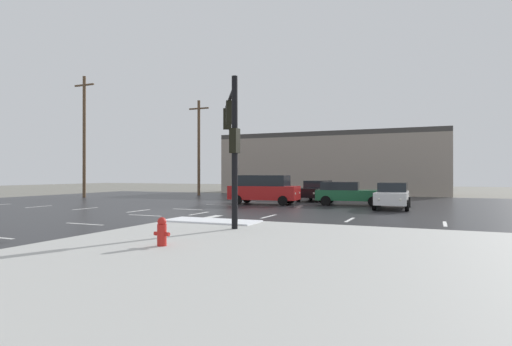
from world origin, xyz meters
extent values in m
plane|color=slate|center=(0.00, 0.00, 0.00)|extent=(120.00, 120.00, 0.00)
cube|color=#232326|center=(0.00, 0.00, 0.01)|extent=(44.00, 44.00, 0.02)
cube|color=#B2B2AD|center=(12.00, -12.00, 0.07)|extent=(18.00, 18.00, 0.14)
cube|color=white|center=(5.00, -4.00, 0.17)|extent=(4.00, 1.60, 0.06)
cube|color=silver|center=(0.00, -6.00, 0.02)|extent=(2.00, 0.15, 0.01)
cube|color=silver|center=(0.00, -2.00, 0.02)|extent=(2.00, 0.15, 0.01)
cube|color=silver|center=(0.00, 2.00, 0.02)|extent=(2.00, 0.15, 0.01)
cube|color=silver|center=(0.00, 6.00, 0.02)|extent=(2.00, 0.15, 0.01)
cube|color=silver|center=(0.00, 10.00, 0.02)|extent=(2.00, 0.15, 0.01)
cube|color=silver|center=(0.00, 14.00, 0.02)|extent=(2.00, 0.15, 0.01)
cube|color=silver|center=(0.00, 18.00, 0.02)|extent=(2.00, 0.15, 0.01)
cube|color=silver|center=(-10.00, 0.00, 0.02)|extent=(0.15, 2.00, 0.01)
cube|color=silver|center=(-6.00, 0.00, 0.02)|extent=(0.15, 2.00, 0.01)
cube|color=silver|center=(-2.00, 0.00, 0.02)|extent=(0.15, 2.00, 0.01)
cube|color=silver|center=(2.00, 0.00, 0.02)|extent=(0.15, 2.00, 0.01)
cube|color=silver|center=(6.00, 0.00, 0.02)|extent=(0.15, 2.00, 0.01)
cube|color=silver|center=(10.00, 0.00, 0.02)|extent=(0.15, 2.00, 0.01)
cube|color=silver|center=(14.00, 0.00, 0.02)|extent=(0.15, 2.00, 0.01)
cube|color=silver|center=(3.50, -4.00, 0.02)|extent=(0.45, 7.00, 0.01)
cylinder|color=black|center=(6.91, -5.72, 2.92)|extent=(0.22, 0.22, 5.56)
cylinder|color=black|center=(5.74, -3.77, 5.30)|extent=(2.45, 3.98, 0.14)
cube|color=black|center=(5.86, -3.96, 4.67)|extent=(0.45, 0.42, 0.95)
sphere|color=red|center=(5.78, -3.83, 4.96)|extent=(0.20, 0.20, 0.20)
cube|color=black|center=(4.81, -2.21, 4.67)|extent=(0.45, 0.42, 0.95)
sphere|color=red|center=(4.73, -2.07, 4.96)|extent=(0.20, 0.20, 0.20)
cube|color=black|center=(6.91, -5.72, 3.34)|extent=(0.28, 0.36, 0.90)
cylinder|color=red|center=(6.63, -9.75, 0.44)|extent=(0.26, 0.26, 0.60)
sphere|color=red|center=(6.63, -9.75, 0.81)|extent=(0.25, 0.25, 0.25)
cylinder|color=red|center=(6.45, -9.75, 0.47)|extent=(0.12, 0.11, 0.11)
cylinder|color=red|center=(6.81, -9.75, 0.47)|extent=(0.12, 0.11, 0.11)
cube|color=gray|center=(3.20, 26.98, 3.04)|extent=(23.97, 8.00, 6.09)
cube|color=#3F3D3A|center=(3.20, 26.98, 6.34)|extent=(23.97, 8.00, 0.50)
cube|color=black|center=(4.92, 13.00, 0.70)|extent=(1.99, 4.57, 0.70)
cube|color=black|center=(4.94, 13.67, 1.33)|extent=(1.76, 2.54, 0.55)
cylinder|color=black|center=(5.75, 11.43, 0.35)|extent=(0.25, 0.67, 0.66)
cylinder|color=black|center=(3.95, 11.51, 0.35)|extent=(0.25, 0.67, 0.66)
cylinder|color=black|center=(5.88, 14.49, 0.35)|extent=(0.25, 0.67, 0.66)
cylinder|color=black|center=(4.08, 14.57, 0.35)|extent=(0.25, 0.67, 0.66)
sphere|color=white|center=(5.40, 10.78, 0.70)|extent=(0.18, 0.18, 0.18)
sphere|color=white|center=(4.24, 10.83, 0.70)|extent=(0.18, 0.18, 0.18)
cube|color=#B21919|center=(2.59, 7.84, 0.82)|extent=(4.92, 2.27, 0.95)
cube|color=black|center=(2.59, 7.84, 1.67)|extent=(3.47, 2.01, 0.75)
cylinder|color=black|center=(4.15, 8.92, 0.35)|extent=(0.67, 0.26, 0.66)
cylinder|color=black|center=(4.28, 6.97, 0.35)|extent=(0.67, 0.26, 0.66)
cylinder|color=black|center=(0.90, 8.70, 0.35)|extent=(0.67, 0.26, 0.66)
cylinder|color=black|center=(1.03, 6.76, 0.35)|extent=(0.67, 0.26, 0.66)
sphere|color=white|center=(4.89, 8.62, 0.82)|extent=(0.18, 0.18, 0.18)
sphere|color=white|center=(4.98, 7.37, 0.82)|extent=(0.18, 0.18, 0.18)
cube|color=#195933|center=(8.32, 9.28, 0.70)|extent=(4.66, 2.23, 0.70)
cube|color=black|center=(7.65, 9.21, 1.33)|extent=(2.63, 1.89, 0.55)
cylinder|color=black|center=(9.76, 10.33, 0.35)|extent=(0.68, 0.28, 0.66)
cylinder|color=black|center=(9.93, 8.53, 0.35)|extent=(0.68, 0.28, 0.66)
cylinder|color=black|center=(6.71, 10.02, 0.35)|extent=(0.68, 0.28, 0.66)
cylinder|color=black|center=(6.89, 8.23, 0.35)|extent=(0.68, 0.28, 0.66)
sphere|color=white|center=(10.45, 10.07, 0.70)|extent=(0.18, 0.18, 0.18)
sphere|color=white|center=(10.57, 8.92, 0.70)|extent=(0.18, 0.18, 0.18)
cube|color=white|center=(11.22, 7.32, 0.70)|extent=(1.91, 4.54, 0.70)
cube|color=black|center=(11.21, 8.00, 1.33)|extent=(1.72, 2.52, 0.55)
cylinder|color=black|center=(12.16, 5.81, 0.35)|extent=(0.24, 0.67, 0.66)
cylinder|color=black|center=(10.36, 5.77, 0.35)|extent=(0.24, 0.67, 0.66)
cylinder|color=black|center=(12.08, 8.87, 0.35)|extent=(0.24, 0.67, 0.66)
cylinder|color=black|center=(10.28, 8.83, 0.35)|extent=(0.24, 0.67, 0.66)
sphere|color=white|center=(11.85, 5.14, 0.70)|extent=(0.18, 0.18, 0.18)
sphere|color=white|center=(10.70, 5.11, 0.70)|extent=(0.18, 0.18, 0.18)
cylinder|color=brown|center=(-15.58, 9.34, 5.50)|extent=(0.28, 0.28, 11.00)
cube|color=brown|center=(-15.58, 9.34, 10.20)|extent=(2.20, 0.14, 0.14)
cylinder|color=brown|center=(-8.06, 16.81, 4.74)|extent=(0.28, 0.28, 9.49)
cube|color=brown|center=(-8.06, 16.81, 8.69)|extent=(2.20, 0.14, 0.14)
camera|label=1|loc=(13.58, -19.41, 2.13)|focal=29.41mm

